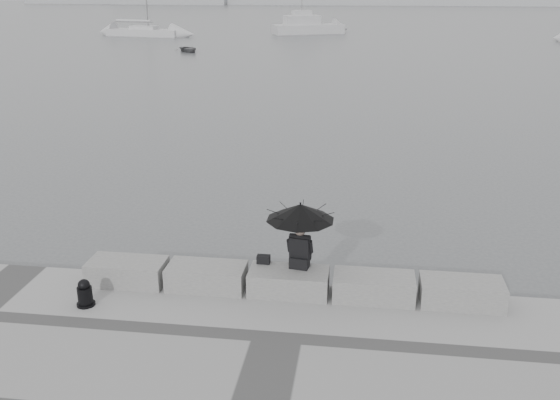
# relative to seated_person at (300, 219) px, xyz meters

# --- Properties ---
(ground) EXTENTS (360.00, 360.00, 0.00)m
(ground) POSITION_rel_seated_person_xyz_m (-0.20, 0.23, -2.05)
(ground) COLOR #4D5053
(ground) RESTS_ON ground
(stone_block_far_left) EXTENTS (1.60, 0.80, 0.50)m
(stone_block_far_left) POSITION_rel_seated_person_xyz_m (-3.60, -0.22, -1.30)
(stone_block_far_left) COLOR slate
(stone_block_far_left) RESTS_ON promenade
(stone_block_left) EXTENTS (1.60, 0.80, 0.50)m
(stone_block_left) POSITION_rel_seated_person_xyz_m (-1.90, -0.22, -1.30)
(stone_block_left) COLOR slate
(stone_block_left) RESTS_ON promenade
(stone_block_centre) EXTENTS (1.60, 0.80, 0.50)m
(stone_block_centre) POSITION_rel_seated_person_xyz_m (-0.20, -0.22, -1.30)
(stone_block_centre) COLOR slate
(stone_block_centre) RESTS_ON promenade
(stone_block_right) EXTENTS (1.60, 0.80, 0.50)m
(stone_block_right) POSITION_rel_seated_person_xyz_m (1.50, -0.22, -1.30)
(stone_block_right) COLOR slate
(stone_block_right) RESTS_ON promenade
(stone_block_far_right) EXTENTS (1.60, 0.80, 0.50)m
(stone_block_far_right) POSITION_rel_seated_person_xyz_m (3.20, -0.22, -1.30)
(stone_block_far_right) COLOR slate
(stone_block_far_right) RESTS_ON promenade
(seated_person) EXTENTS (1.38, 1.38, 1.39)m
(seated_person) POSITION_rel_seated_person_xyz_m (0.00, 0.00, 0.00)
(seated_person) COLOR black
(seated_person) RESTS_ON stone_block_centre
(bag) EXTENTS (0.27, 0.15, 0.17)m
(bag) POSITION_rel_seated_person_xyz_m (-0.75, 0.06, -0.96)
(bag) COLOR black
(bag) RESTS_ON stone_block_centre
(mooring_bollard) EXTENTS (0.36, 0.36, 0.57)m
(mooring_bollard) POSITION_rel_seated_person_xyz_m (-4.06, -1.27, -1.31)
(mooring_bollard) COLOR black
(mooring_bollard) RESTS_ON promenade
(distant_landmass) EXTENTS (180.00, 8.00, 2.80)m
(distant_landmass) POSITION_rel_seated_person_xyz_m (-8.34, 154.74, -1.15)
(distant_landmass) COLOR #AAACAF
(distant_landmass) RESTS_ON ground
(sailboat_left) EXTENTS (9.25, 3.79, 12.90)m
(sailboat_left) POSITION_rel_seated_person_xyz_m (-25.14, 62.07, -1.54)
(sailboat_left) COLOR silver
(sailboat_left) RESTS_ON ground
(motor_cruiser) EXTENTS (9.00, 5.87, 4.50)m
(motor_cruiser) POSITION_rel_seated_person_xyz_m (-6.14, 67.98, -1.15)
(motor_cruiser) COLOR silver
(motor_cruiser) RESTS_ON ground
(dinghy) EXTENTS (3.04, 2.77, 0.49)m
(dinghy) POSITION_rel_seated_person_xyz_m (-15.38, 46.44, -1.80)
(dinghy) COLOR slate
(dinghy) RESTS_ON ground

